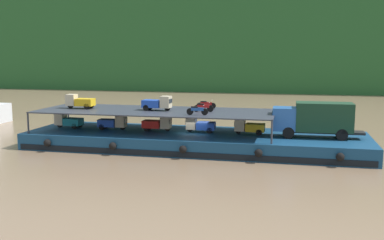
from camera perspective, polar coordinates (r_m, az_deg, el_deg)
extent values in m
plane|color=#7F664C|center=(42.12, 0.31, -3.65)|extent=(400.00, 400.00, 0.00)
cube|color=#235628|center=(115.29, 8.57, 11.26)|extent=(142.55, 24.44, 29.73)
cube|color=navy|center=(41.97, 0.31, -2.65)|extent=(31.54, 8.52, 1.50)
cube|color=black|center=(37.98, -1.10, -4.43)|extent=(30.91, 0.06, 0.50)
sphere|color=black|center=(42.51, -17.92, -2.78)|extent=(0.66, 0.66, 0.66)
sphere|color=black|center=(39.68, -10.05, -3.27)|extent=(0.66, 0.66, 0.66)
sphere|color=black|center=(37.70, -1.17, -3.75)|extent=(0.66, 0.66, 0.66)
sphere|color=black|center=(36.71, 8.45, -4.17)|extent=(0.66, 0.66, 0.66)
sphere|color=black|center=(36.80, 18.32, -4.47)|extent=(0.66, 0.66, 0.66)
cube|color=#285BA3|center=(40.61, 11.64, 0.18)|extent=(2.03, 2.21, 2.00)
cube|color=#192833|center=(40.58, 10.20, 0.71)|extent=(0.09, 1.84, 0.60)
cube|color=#193823|center=(40.70, 16.44, 0.38)|extent=(4.83, 2.37, 2.50)
cube|color=black|center=(40.89, 16.36, -1.43)|extent=(6.82, 1.48, 0.20)
cylinder|color=black|center=(41.77, 12.15, -1.14)|extent=(1.00, 0.29, 1.00)
cylinder|color=black|center=(39.78, 12.15, -1.61)|extent=(1.00, 0.29, 1.00)
cylinder|color=black|center=(42.03, 18.22, -1.32)|extent=(1.00, 0.29, 1.00)
cylinder|color=black|center=(40.05, 18.52, -1.79)|extent=(1.00, 0.29, 1.00)
cylinder|color=#2D333D|center=(44.47, 10.60, 0.12)|extent=(0.16, 0.16, 2.00)
cylinder|color=#2D333D|center=(37.00, 10.11, -1.50)|extent=(0.16, 0.16, 2.00)
cylinder|color=#2D333D|center=(50.44, -15.46, 0.92)|extent=(0.16, 0.16, 2.00)
cylinder|color=#2D333D|center=(44.00, -20.11, -0.34)|extent=(0.16, 0.16, 2.00)
cube|color=#2D333D|center=(42.52, -4.69, 1.15)|extent=(22.34, 7.72, 0.10)
cube|color=teal|center=(46.03, -14.85, -0.21)|extent=(1.75, 1.27, 0.70)
cube|color=beige|center=(46.72, -16.35, 0.10)|extent=(0.94, 1.04, 1.10)
cube|color=#19232D|center=(46.95, -16.84, 0.26)|extent=(0.08, 0.85, 0.38)
cylinder|color=black|center=(46.87, -16.48, -0.56)|extent=(0.57, 0.16, 0.56)
cylinder|color=black|center=(46.34, -14.08, -0.56)|extent=(0.57, 0.16, 0.56)
cylinder|color=black|center=(45.43, -14.73, -0.76)|extent=(0.57, 0.16, 0.56)
cube|color=#1E47B7|center=(44.50, -10.67, -0.36)|extent=(1.73, 1.24, 0.70)
cube|color=#C6B793|center=(43.96, -8.99, -0.16)|extent=(0.92, 1.02, 1.10)
cube|color=#19232D|center=(43.79, -8.42, -0.03)|extent=(0.06, 0.85, 0.38)
cylinder|color=black|center=(44.00, -8.79, -0.87)|extent=(0.56, 0.15, 0.56)
cylinder|color=black|center=(44.23, -11.40, -0.89)|extent=(0.56, 0.15, 0.56)
cylinder|color=black|center=(45.19, -10.88, -0.68)|extent=(0.56, 0.15, 0.56)
cube|color=red|center=(43.17, -5.12, -0.51)|extent=(1.71, 1.21, 0.70)
cube|color=beige|center=(42.72, -3.34, -0.31)|extent=(0.90, 1.00, 1.10)
cube|color=#19232D|center=(42.58, -2.73, -0.19)|extent=(0.04, 0.85, 0.38)
cylinder|color=black|center=(42.77, -3.14, -1.05)|extent=(0.56, 0.14, 0.56)
cylinder|color=black|center=(42.85, -5.84, -1.06)|extent=(0.56, 0.14, 0.56)
cylinder|color=black|center=(43.84, -5.39, -0.84)|extent=(0.56, 0.14, 0.56)
cube|color=#1E47B7|center=(41.92, 1.80, -0.75)|extent=(1.73, 1.24, 0.70)
cube|color=beige|center=(42.14, -0.07, -0.42)|extent=(0.93, 1.02, 1.10)
cube|color=#19232D|center=(42.22, -0.70, -0.25)|extent=(0.06, 0.85, 0.38)
cylinder|color=black|center=(42.26, -0.27, -1.15)|extent=(0.56, 0.15, 0.56)
cylinder|color=black|center=(42.43, 2.45, -1.12)|extent=(0.56, 0.15, 0.56)
cylinder|color=black|center=(41.40, 2.22, -1.36)|extent=(0.56, 0.15, 0.56)
cube|color=gold|center=(41.32, 8.05, -0.96)|extent=(1.74, 1.25, 0.70)
cube|color=beige|center=(41.47, 6.13, -0.61)|extent=(0.93, 1.03, 1.10)
cube|color=#19232D|center=(41.52, 5.49, -0.44)|extent=(0.07, 0.85, 0.38)
cylinder|color=black|center=(41.58, 5.91, -1.35)|extent=(0.56, 0.16, 0.56)
cylinder|color=black|center=(41.85, 8.67, -1.34)|extent=(0.56, 0.16, 0.56)
cylinder|color=black|center=(40.81, 8.51, -1.58)|extent=(0.56, 0.16, 0.56)
cube|color=gold|center=(44.98, -13.44, 2.22)|extent=(1.73, 1.25, 0.70)
cube|color=#C6B793|center=(45.56, -15.05, 2.49)|extent=(0.93, 1.03, 1.10)
cube|color=#19232D|center=(45.76, -15.58, 2.63)|extent=(0.06, 0.85, 0.38)
cylinder|color=black|center=(45.68, -15.19, 1.80)|extent=(0.56, 0.16, 0.56)
cylinder|color=black|center=(45.33, -12.69, 1.84)|extent=(0.56, 0.16, 0.56)
cylinder|color=black|center=(44.37, -13.24, 1.69)|extent=(0.56, 0.16, 0.56)
cube|color=#1E47B7|center=(42.62, -5.12, 2.09)|extent=(1.76, 1.29, 0.70)
cube|color=#C6B793|center=(42.12, -3.34, 2.30)|extent=(0.95, 1.05, 1.10)
cube|color=#19232D|center=(41.95, -2.74, 2.44)|extent=(0.09, 0.85, 0.38)
cylinder|color=black|center=(42.13, -3.14, 1.55)|extent=(0.57, 0.17, 0.56)
cylinder|color=black|center=(42.32, -5.88, 1.55)|extent=(0.57, 0.17, 0.56)
cylinder|color=black|center=(43.30, -5.35, 1.71)|extent=(0.57, 0.17, 0.56)
cylinder|color=black|center=(39.00, 1.63, 1.05)|extent=(0.61, 0.14, 0.60)
cylinder|color=black|center=(39.19, -0.26, 1.09)|extent=(0.61, 0.14, 0.60)
cube|color=#1E4C99|center=(39.06, 0.68, 1.39)|extent=(1.11, 0.28, 0.28)
cube|color=black|center=(39.08, 0.32, 1.66)|extent=(0.61, 0.24, 0.12)
cylinder|color=#B2B2B7|center=(38.95, 1.48, 1.86)|extent=(0.08, 0.55, 0.04)
cylinder|color=black|center=(41.23, 2.34, 1.44)|extent=(0.60, 0.13, 0.60)
cylinder|color=black|center=(41.43, 0.56, 1.48)|extent=(0.60, 0.13, 0.60)
cube|color=#B21919|center=(41.30, 1.45, 1.76)|extent=(1.11, 0.25, 0.28)
cube|color=black|center=(41.32, 1.11, 2.02)|extent=(0.61, 0.23, 0.12)
cylinder|color=#B2B2B7|center=(41.19, 2.21, 2.20)|extent=(0.07, 0.55, 0.04)
cylinder|color=black|center=(43.58, 2.65, 1.81)|extent=(0.61, 0.18, 0.60)
cylinder|color=black|center=(43.67, 0.95, 1.83)|extent=(0.61, 0.18, 0.60)
cube|color=#B21919|center=(43.60, 1.80, 2.11)|extent=(1.12, 0.34, 0.28)
cube|color=black|center=(43.59, 1.47, 2.35)|extent=(0.62, 0.27, 0.12)
cylinder|color=#B2B2B7|center=(43.53, 2.53, 2.53)|extent=(0.11, 0.55, 0.04)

